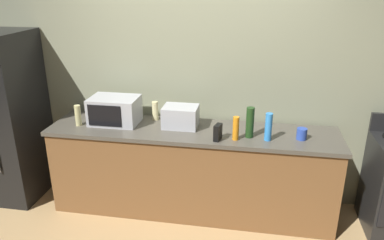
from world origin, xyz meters
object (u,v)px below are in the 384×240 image
(cordless_phone, at_px, (218,132))
(bottle_vinegar, at_px, (78,115))
(microwave, at_px, (115,110))
(bottle_spray_cleaner, at_px, (268,127))
(bottle_wine, at_px, (250,122))
(bottle_dish_soap, at_px, (236,128))
(toaster_oven, at_px, (181,117))
(mug_blue, at_px, (302,134))
(refrigerator, at_px, (3,117))
(bottle_hand_soap, at_px, (155,111))

(cordless_phone, height_order, bottle_vinegar, bottle_vinegar)
(microwave, relative_size, bottle_spray_cleaner, 1.85)
(bottle_wine, height_order, bottle_dish_soap, bottle_wine)
(bottle_dish_soap, bearing_deg, cordless_phone, -167.69)
(toaster_oven, height_order, bottle_spray_cleaner, bottle_spray_cleaner)
(mug_blue, bearing_deg, cordless_phone, -168.94)
(bottle_spray_cleaner, xyz_separation_m, bottle_vinegar, (-1.86, 0.05, -0.02))
(mug_blue, bearing_deg, toaster_oven, 174.18)
(bottle_wine, xyz_separation_m, bottle_dish_soap, (-0.12, -0.08, -0.03))
(microwave, height_order, cordless_phone, microwave)
(refrigerator, distance_m, microwave, 1.26)
(toaster_oven, distance_m, bottle_wine, 0.70)
(cordless_phone, xyz_separation_m, bottle_hand_soap, (-0.70, 0.41, 0.02))
(bottle_vinegar, xyz_separation_m, mug_blue, (2.17, 0.02, -0.05))
(refrigerator, height_order, microwave, refrigerator)
(microwave, height_order, bottle_dish_soap, microwave)
(microwave, xyz_separation_m, cordless_phone, (1.08, -0.25, -0.06))
(bottle_hand_soap, height_order, bottle_spray_cleaner, bottle_spray_cleaner)
(bottle_hand_soap, relative_size, bottle_spray_cleaner, 0.76)
(bottle_hand_soap, height_order, mug_blue, bottle_hand_soap)
(bottle_dish_soap, bearing_deg, microwave, 169.99)
(microwave, bearing_deg, refrigerator, -177.80)
(bottle_hand_soap, bearing_deg, toaster_oven, -25.55)
(mug_blue, bearing_deg, bottle_spray_cleaner, -166.60)
(cordless_phone, xyz_separation_m, mug_blue, (0.75, 0.15, -0.02))
(microwave, relative_size, bottle_wine, 1.66)
(mug_blue, bearing_deg, bottle_hand_soap, 169.85)
(refrigerator, xyz_separation_m, mug_blue, (3.08, -0.06, 0.05))
(cordless_phone, bearing_deg, refrigerator, -171.44)
(microwave, bearing_deg, bottle_wine, -5.66)
(toaster_oven, bearing_deg, bottle_vinegar, -172.10)
(microwave, bearing_deg, mug_blue, -3.29)
(toaster_oven, xyz_separation_m, bottle_dish_soap, (0.56, -0.23, 0.01))
(cordless_phone, distance_m, bottle_vinegar, 1.42)
(bottle_dish_soap, distance_m, bottle_vinegar, 1.57)
(bottle_wine, distance_m, bottle_dish_soap, 0.15)
(toaster_oven, xyz_separation_m, bottle_vinegar, (-1.01, -0.14, 0.00))
(bottle_spray_cleaner, height_order, mug_blue, bottle_spray_cleaner)
(toaster_oven, distance_m, mug_blue, 1.16)
(cordless_phone, height_order, bottle_dish_soap, bottle_dish_soap)
(toaster_oven, relative_size, bottle_dish_soap, 1.53)
(bottle_dish_soap, bearing_deg, toaster_oven, 157.56)
(bottle_dish_soap, height_order, mug_blue, bottle_dish_soap)
(cordless_phone, bearing_deg, bottle_hand_soap, 163.25)
(bottle_vinegar, bearing_deg, bottle_spray_cleaner, -1.52)
(bottle_wine, relative_size, bottle_vinegar, 1.37)
(microwave, xyz_separation_m, bottle_vinegar, (-0.34, -0.13, -0.03))
(toaster_oven, distance_m, bottle_vinegar, 1.02)
(refrigerator, relative_size, bottle_spray_cleaner, 6.95)
(microwave, height_order, toaster_oven, microwave)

